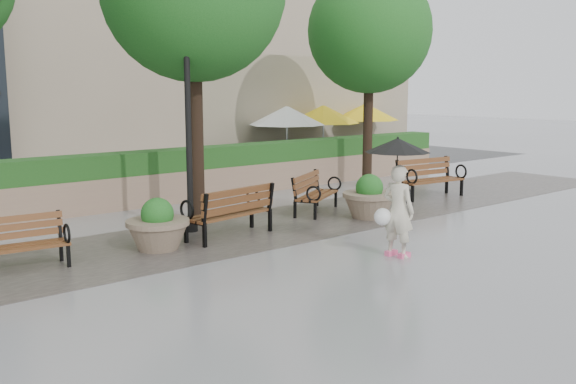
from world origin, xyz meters
TOP-DOWN VIEW (x-y plane):
  - ground at (0.00, 0.00)m, footprint 100.00×100.00m
  - cobble_strip at (0.00, 3.00)m, footprint 28.00×3.20m
  - hedge_wall at (0.00, 7.00)m, footprint 24.00×0.80m
  - cafe_wall at (9.50, 10.00)m, footprint 10.00×0.60m
  - cafe_hedge at (9.00, 7.80)m, footprint 8.00×0.50m
  - asphalt_street at (0.00, 11.00)m, footprint 40.00×7.00m
  - bench_1 at (-3.24, 2.96)m, footprint 1.69×0.82m
  - bench_2 at (0.76, 2.72)m, footprint 1.96×1.03m
  - bench_3 at (3.75, 3.50)m, footprint 1.81×1.42m
  - bench_4 at (7.49, 3.07)m, footprint 2.00×0.98m
  - planter_left at (-0.80, 2.76)m, footprint 1.14×1.14m
  - planter_right at (4.25, 2.27)m, footprint 1.19×1.19m
  - lamppost at (0.43, 3.66)m, footprint 0.28×0.28m
  - tree_2 at (7.80, 5.59)m, footprint 3.64×3.57m
  - patio_umb_white at (7.18, 8.67)m, footprint 2.50×2.50m
  - patio_umb_yellow_a at (8.84, 8.70)m, footprint 2.50×2.50m
  - patio_umb_yellow_b at (11.42, 9.17)m, footprint 2.50×2.50m
  - pedestrian at (2.16, -0.31)m, footprint 1.12×1.12m

SIDE VIEW (x-z plane):
  - ground at x=0.00m, z-range 0.00..0.00m
  - asphalt_street at x=0.00m, z-range 0.00..0.00m
  - cobble_strip at x=0.00m, z-range 0.00..0.01m
  - bench_1 at x=-3.24m, z-range -0.18..0.70m
  - bench_3 at x=3.75m, z-range -0.19..0.73m
  - bench_2 at x=0.76m, z-range -0.20..0.80m
  - bench_4 at x=7.49m, z-range -0.21..0.82m
  - planter_left at x=-0.80m, z-range -0.10..0.85m
  - planter_right at x=4.25m, z-range -0.11..0.89m
  - cafe_hedge at x=9.00m, z-range 0.00..0.90m
  - hedge_wall at x=0.00m, z-range -0.01..1.34m
  - pedestrian at x=2.16m, z-range 0.22..2.28m
  - lamppost at x=0.43m, z-range -0.25..4.16m
  - patio_umb_white at x=7.18m, z-range 0.84..3.14m
  - patio_umb_yellow_a at x=8.84m, z-range 0.84..3.14m
  - patio_umb_yellow_b at x=11.42m, z-range 0.84..3.14m
  - cafe_wall at x=9.50m, z-range 0.00..4.00m
  - tree_2 at x=7.80m, z-range 1.25..7.55m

